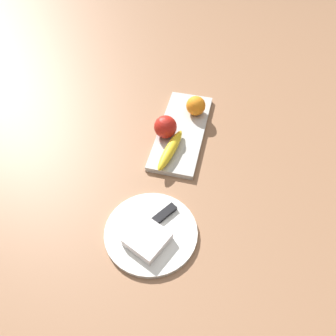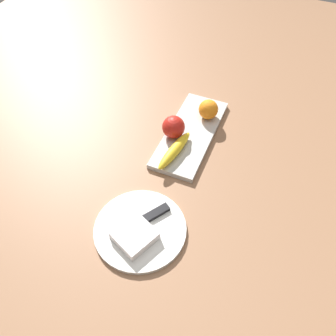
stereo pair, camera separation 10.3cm
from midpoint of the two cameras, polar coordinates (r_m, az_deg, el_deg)
ground_plane at (r=1.18m, az=-1.93°, el=5.00°), size 2.40×2.40×0.00m
fruit_tray at (r=1.18m, az=-0.24°, el=5.87°), size 0.38×0.15×0.02m
apple at (r=1.13m, az=-3.03°, el=6.62°), size 0.08×0.08×0.08m
banana at (r=1.09m, az=-2.31°, el=2.84°), size 0.18×0.06×0.03m
orange_near_apple at (r=1.22m, az=2.15°, el=10.05°), size 0.07×0.07×0.07m
dinner_plate at (r=0.96m, az=-5.93°, el=-10.71°), size 0.25×0.25×0.01m
folded_napkin at (r=0.93m, az=-6.63°, el=-11.77°), size 0.13×0.13×0.03m
knife at (r=0.96m, az=-4.64°, el=-8.50°), size 0.16×0.12×0.01m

